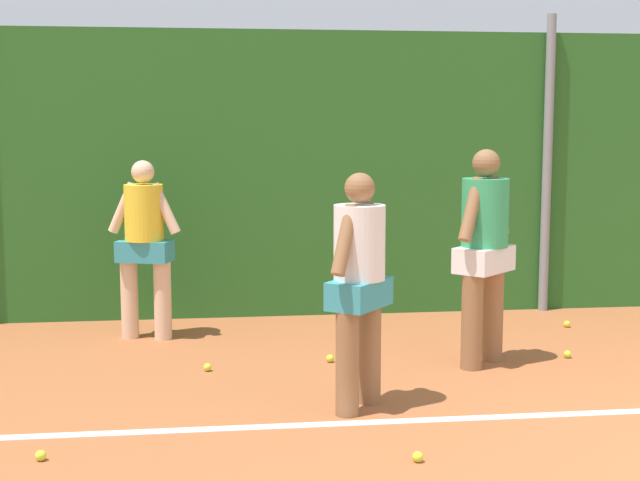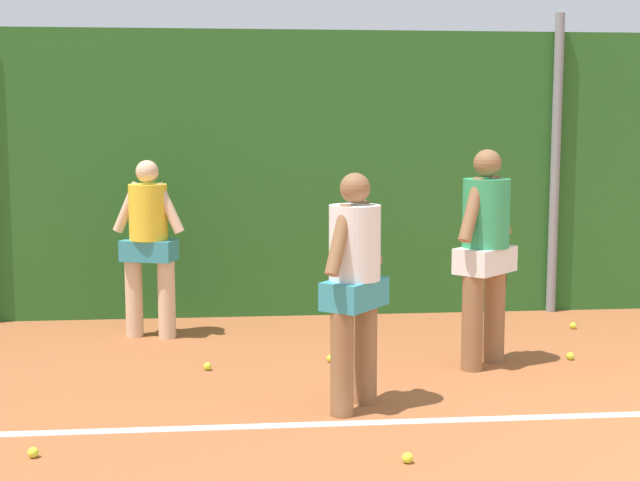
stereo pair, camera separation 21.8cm
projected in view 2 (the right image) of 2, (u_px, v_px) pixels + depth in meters
name	position (u px, v px, depth m)	size (l,w,h in m)	color
hedge_fence_backdrop	(549.00, 173.00, 9.77)	(20.39, 0.25, 2.96)	#286023
fence_post_center	(555.00, 165.00, 9.59)	(0.10, 0.10, 3.15)	gray
player_foreground_near	(355.00, 278.00, 6.34)	(0.53, 0.58, 1.68)	#8C603D
player_midcourt	(486.00, 246.00, 7.48)	(0.60, 0.65, 1.81)	#8C603D
player_backcourt_far	(149.00, 239.00, 8.51)	(0.68, 0.42, 1.68)	beige
tennis_ball_1	(573.00, 326.00, 8.96)	(0.07, 0.07, 0.07)	#CCDB33
tennis_ball_2	(331.00, 359.00, 7.71)	(0.07, 0.07, 0.07)	#CCDB33
tennis_ball_3	(407.00, 458.00, 5.43)	(0.07, 0.07, 0.07)	#CCDB33
tennis_ball_5	(207.00, 366.00, 7.47)	(0.07, 0.07, 0.07)	#CCDB33
tennis_ball_8	(33.00, 452.00, 5.52)	(0.07, 0.07, 0.07)	#CCDB33
tennis_ball_9	(570.00, 356.00, 7.79)	(0.07, 0.07, 0.07)	#CCDB33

